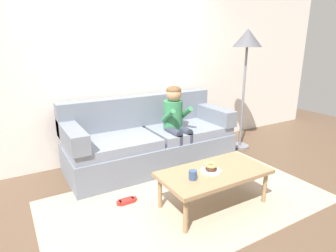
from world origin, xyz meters
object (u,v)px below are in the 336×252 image
coffee_table (214,174)px  person_child (176,119)px  couch (150,141)px  floor_lamp (247,46)px  mug (193,175)px  toy_controller (127,202)px  donut (211,169)px

coffee_table → person_child: 1.15m
couch → floor_lamp: (1.57, -0.14, 1.26)m
couch → person_child: size_ratio=2.07×
couch → coffee_table: (0.08, -1.29, 0.02)m
coffee_table → mug: bearing=-172.8°
toy_controller → mug: bearing=-71.2°
coffee_table → mug: (-0.29, -0.04, 0.08)m
person_child → floor_lamp: floor_lamp is taller
floor_lamp → person_child: bearing=-177.2°
mug → toy_controller: bearing=132.3°
couch → floor_lamp: 2.02m
person_child → mug: bearing=-114.3°
floor_lamp → couch: bearing=174.8°
couch → person_child: bearing=-35.0°
toy_controller → person_child: bearing=7.7°
person_child → donut: (-0.25, -1.07, -0.24)m
person_child → donut: bearing=-103.1°
couch → toy_controller: couch is taller
toy_controller → floor_lamp: 2.83m
coffee_table → floor_lamp: (1.49, 1.14, 1.24)m
person_child → donut: person_child is taller
couch → floor_lamp: bearing=-5.2°
couch → floor_lamp: floor_lamp is taller
couch → toy_controller: bearing=-130.7°
coffee_table → couch: bearing=93.6°
coffee_table → floor_lamp: bearing=37.5°
donut → floor_lamp: size_ratio=0.06×
floor_lamp → donut: bearing=-143.4°
person_child → toy_controller: 1.32m
person_child → floor_lamp: size_ratio=0.60×
couch → coffee_table: couch is taller
coffee_table → toy_controller: size_ratio=4.98×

